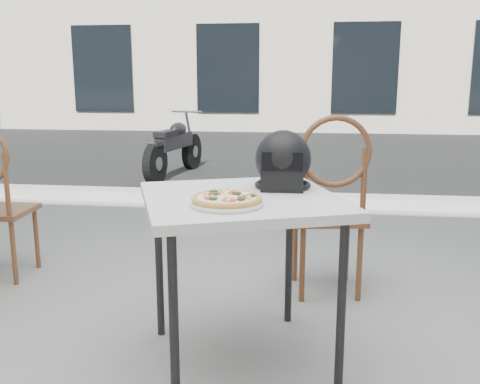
# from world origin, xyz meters

# --- Properties ---
(ground) EXTENTS (80.00, 80.00, 0.00)m
(ground) POSITION_xyz_m (0.00, 0.00, 0.00)
(ground) COLOR gray
(ground) RESTS_ON ground
(street_asphalt) EXTENTS (30.00, 8.00, 0.00)m
(street_asphalt) POSITION_xyz_m (0.00, 7.00, 0.00)
(street_asphalt) COLOR black
(street_asphalt) RESTS_ON ground
(curb) EXTENTS (30.00, 0.25, 0.12)m
(curb) POSITION_xyz_m (0.00, 3.00, 0.06)
(curb) COLOR #ACAAA1
(curb) RESTS_ON ground
(building_across) EXTENTS (16.00, 6.06, 7.00)m
(building_across) POSITION_xyz_m (-0.00, 13.99, 3.50)
(building_across) COLOR beige
(building_across) RESTS_ON ground
(cafe_table_main) EXTENTS (1.12, 1.12, 0.83)m
(cafe_table_main) POSITION_xyz_m (0.09, -0.34, 0.75)
(cafe_table_main) COLOR silver
(cafe_table_main) RESTS_ON ground
(plate) EXTENTS (0.39, 0.39, 0.02)m
(plate) POSITION_xyz_m (0.05, -0.55, 0.84)
(plate) COLOR white
(plate) RESTS_ON cafe_table_main
(pizza) EXTENTS (0.37, 0.37, 0.04)m
(pizza) POSITION_xyz_m (0.05, -0.55, 0.86)
(pizza) COLOR #DF9951
(pizza) RESTS_ON plate
(helmet) EXTENTS (0.28, 0.29, 0.28)m
(helmet) POSITION_xyz_m (0.27, -0.14, 0.95)
(helmet) COLOR black
(helmet) RESTS_ON cafe_table_main
(cafe_chair_main) EXTENTS (0.50, 0.50, 1.15)m
(cafe_chair_main) POSITION_xyz_m (0.53, 0.52, 0.64)
(cafe_chair_main) COLOR brown
(cafe_chair_main) RESTS_ON ground
(motorcycle) EXTENTS (0.51, 1.79, 0.89)m
(motorcycle) POSITION_xyz_m (-1.48, 4.56, 0.39)
(motorcycle) COLOR black
(motorcycle) RESTS_ON street_asphalt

